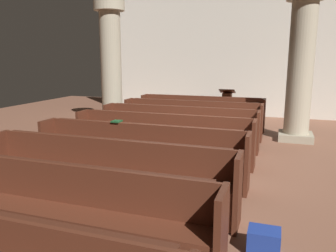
{
  "coord_description": "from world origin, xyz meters",
  "views": [
    {
      "loc": [
        1.39,
        -6.07,
        2.01
      ],
      "look_at": [
        -0.62,
        -0.19,
        0.75
      ],
      "focal_mm": 35.58,
      "sensor_mm": 36.0,
      "label": 1
    }
  ],
  "objects_px": {
    "pew_row_6": "(49,207)",
    "kneeler_box_blue": "(264,241)",
    "pew_row_0": "(201,111)",
    "pew_row_1": "(191,117)",
    "pew_row_2": "(178,125)",
    "pew_row_3": "(162,136)",
    "pew_row_5": "(104,172)",
    "hymn_book": "(117,121)",
    "lectern": "(227,109)",
    "pew_row_4": "(138,150)",
    "pillar_far_side": "(111,63)",
    "pillar_aisle_side": "(301,64)"
  },
  "relations": [
    {
      "from": "pew_row_6",
      "to": "kneeler_box_blue",
      "type": "bearing_deg",
      "value": 17.98
    },
    {
      "from": "pew_row_0",
      "to": "pew_row_1",
      "type": "xyz_separation_m",
      "value": [
        0.0,
        -1.14,
        0.0
      ]
    },
    {
      "from": "kneeler_box_blue",
      "to": "pew_row_2",
      "type": "bearing_deg",
      "value": 118.77
    },
    {
      "from": "pew_row_2",
      "to": "pew_row_3",
      "type": "xyz_separation_m",
      "value": [
        0.0,
        -1.14,
        0.0
      ]
    },
    {
      "from": "pew_row_5",
      "to": "pew_row_3",
      "type": "bearing_deg",
      "value": 90.0
    },
    {
      "from": "pew_row_0",
      "to": "pew_row_6",
      "type": "xyz_separation_m",
      "value": [
        0.0,
        -6.86,
        0.0
      ]
    },
    {
      "from": "pew_row_2",
      "to": "pew_row_3",
      "type": "relative_size",
      "value": 1.0
    },
    {
      "from": "pew_row_0",
      "to": "hymn_book",
      "type": "distance_m",
      "value": 4.43
    },
    {
      "from": "pew_row_3",
      "to": "pew_row_0",
      "type": "bearing_deg",
      "value": 90.0
    },
    {
      "from": "pew_row_0",
      "to": "lectern",
      "type": "bearing_deg",
      "value": 60.06
    },
    {
      "from": "pew_row_4",
      "to": "hymn_book",
      "type": "distance_m",
      "value": 0.68
    },
    {
      "from": "pew_row_5",
      "to": "kneeler_box_blue",
      "type": "distance_m",
      "value": 2.21
    },
    {
      "from": "pew_row_6",
      "to": "pillar_far_side",
      "type": "relative_size",
      "value": 1.0
    },
    {
      "from": "pew_row_0",
      "to": "pew_row_5",
      "type": "relative_size",
      "value": 1.0
    },
    {
      "from": "pew_row_2",
      "to": "pew_row_5",
      "type": "bearing_deg",
      "value": -90.0
    },
    {
      "from": "kneeler_box_blue",
      "to": "pew_row_0",
      "type": "bearing_deg",
      "value": 109.06
    },
    {
      "from": "pew_row_4",
      "to": "pew_row_5",
      "type": "bearing_deg",
      "value": -90.0
    },
    {
      "from": "pew_row_1",
      "to": "hymn_book",
      "type": "distance_m",
      "value": 3.3
    },
    {
      "from": "pew_row_4",
      "to": "pillar_aisle_side",
      "type": "distance_m",
      "value": 4.84
    },
    {
      "from": "pew_row_4",
      "to": "lectern",
      "type": "bearing_deg",
      "value": 83.94
    },
    {
      "from": "pew_row_0",
      "to": "pew_row_5",
      "type": "height_order",
      "value": "same"
    },
    {
      "from": "pew_row_1",
      "to": "lectern",
      "type": "height_order",
      "value": "lectern"
    },
    {
      "from": "pew_row_6",
      "to": "lectern",
      "type": "bearing_deg",
      "value": 85.69
    },
    {
      "from": "pew_row_4",
      "to": "pillar_aisle_side",
      "type": "xyz_separation_m",
      "value": [
        2.61,
        3.83,
        1.39
      ]
    },
    {
      "from": "pillar_far_side",
      "to": "pew_row_6",
      "type": "bearing_deg",
      "value": -67.48
    },
    {
      "from": "pew_row_0",
      "to": "pillar_aisle_side",
      "type": "relative_size",
      "value": 1.0
    },
    {
      "from": "pew_row_5",
      "to": "hymn_book",
      "type": "height_order",
      "value": "hymn_book"
    },
    {
      "from": "pew_row_4",
      "to": "pillar_far_side",
      "type": "relative_size",
      "value": 1.0
    },
    {
      "from": "pew_row_4",
      "to": "pillar_aisle_side",
      "type": "bearing_deg",
      "value": 55.66
    },
    {
      "from": "kneeler_box_blue",
      "to": "pew_row_1",
      "type": "bearing_deg",
      "value": 112.98
    },
    {
      "from": "pillar_aisle_side",
      "to": "pillar_far_side",
      "type": "xyz_separation_m",
      "value": [
        -5.18,
        0.07,
        0.0
      ]
    },
    {
      "from": "pew_row_0",
      "to": "hymn_book",
      "type": "height_order",
      "value": "hymn_book"
    },
    {
      "from": "pew_row_2",
      "to": "pew_row_3",
      "type": "height_order",
      "value": "same"
    },
    {
      "from": "pew_row_6",
      "to": "pillar_aisle_side",
      "type": "xyz_separation_m",
      "value": [
        2.61,
        6.11,
        1.39
      ]
    },
    {
      "from": "pew_row_1",
      "to": "pew_row_6",
      "type": "height_order",
      "value": "same"
    },
    {
      "from": "pew_row_4",
      "to": "pillar_aisle_side",
      "type": "relative_size",
      "value": 1.0
    },
    {
      "from": "pillar_far_side",
      "to": "kneeler_box_blue",
      "type": "bearing_deg",
      "value": -49.49
    },
    {
      "from": "pillar_aisle_side",
      "to": "hymn_book",
      "type": "height_order",
      "value": "pillar_aisle_side"
    },
    {
      "from": "pew_row_0",
      "to": "pew_row_4",
      "type": "bearing_deg",
      "value": -90.0
    },
    {
      "from": "hymn_book",
      "to": "pillar_aisle_side",
      "type": "bearing_deg",
      "value": 49.5
    },
    {
      "from": "pew_row_1",
      "to": "kneeler_box_blue",
      "type": "height_order",
      "value": "pew_row_1"
    },
    {
      "from": "pew_row_3",
      "to": "pew_row_5",
      "type": "xyz_separation_m",
      "value": [
        0.0,
        -2.29,
        0.0
      ]
    },
    {
      "from": "pew_row_5",
      "to": "pillar_aisle_side",
      "type": "height_order",
      "value": "pillar_aisle_side"
    },
    {
      "from": "pew_row_5",
      "to": "kneeler_box_blue",
      "type": "xyz_separation_m",
      "value": [
        2.13,
        -0.45,
        -0.37
      ]
    },
    {
      "from": "pew_row_1",
      "to": "hymn_book",
      "type": "relative_size",
      "value": 19.75
    },
    {
      "from": "lectern",
      "to": "pew_row_0",
      "type": "bearing_deg",
      "value": -119.94
    },
    {
      "from": "pew_row_2",
      "to": "hymn_book",
      "type": "height_order",
      "value": "hymn_book"
    },
    {
      "from": "pew_row_0",
      "to": "pew_row_5",
      "type": "xyz_separation_m",
      "value": [
        0.0,
        -5.72,
        0.0
      ]
    },
    {
      "from": "pew_row_4",
      "to": "pillar_far_side",
      "type": "xyz_separation_m",
      "value": [
        -2.56,
        3.9,
        1.39
      ]
    },
    {
      "from": "kneeler_box_blue",
      "to": "pillar_aisle_side",
      "type": "bearing_deg",
      "value": 84.9
    }
  ]
}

